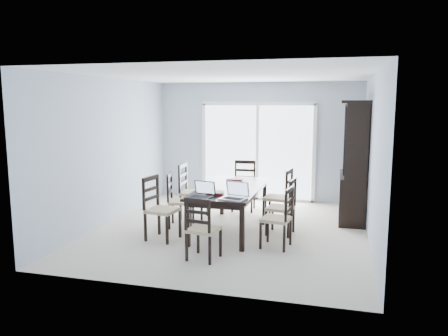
# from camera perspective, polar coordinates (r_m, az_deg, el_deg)

# --- Properties ---
(floor) EXTENTS (5.00, 5.00, 0.00)m
(floor) POSITION_cam_1_polar(r_m,az_deg,el_deg) (7.55, 0.86, -8.09)
(floor) COLOR beige
(floor) RESTS_ON ground
(ceiling) EXTENTS (5.00, 5.00, 0.00)m
(ceiling) POSITION_cam_1_polar(r_m,az_deg,el_deg) (7.25, 0.91, 12.01)
(ceiling) COLOR white
(ceiling) RESTS_ON back_wall
(back_wall) EXTENTS (4.50, 0.02, 2.60)m
(back_wall) POSITION_cam_1_polar(r_m,az_deg,el_deg) (9.72, 4.42, 3.44)
(back_wall) COLOR #A8B7C8
(back_wall) RESTS_ON floor
(wall_left) EXTENTS (0.02, 5.00, 2.60)m
(wall_left) POSITION_cam_1_polar(r_m,az_deg,el_deg) (8.12, -14.74, 2.17)
(wall_left) COLOR #A8B7C8
(wall_left) RESTS_ON floor
(wall_right) EXTENTS (0.02, 5.00, 2.60)m
(wall_right) POSITION_cam_1_polar(r_m,az_deg,el_deg) (7.10, 18.82, 1.11)
(wall_right) COLOR #A8B7C8
(wall_right) RESTS_ON floor
(balcony) EXTENTS (4.50, 2.00, 0.10)m
(balcony) POSITION_cam_1_polar(r_m,az_deg,el_deg) (10.89, 5.29, -3.20)
(balcony) COLOR gray
(balcony) RESTS_ON ground
(railing) EXTENTS (4.50, 0.06, 1.10)m
(railing) POSITION_cam_1_polar(r_m,az_deg,el_deg) (11.76, 6.14, 0.63)
(railing) COLOR #99999E
(railing) RESTS_ON balcony
(dining_table) EXTENTS (1.00, 2.20, 0.75)m
(dining_table) POSITION_cam_1_polar(r_m,az_deg,el_deg) (7.39, 0.87, -3.08)
(dining_table) COLOR black
(dining_table) RESTS_ON floor
(china_hutch) EXTENTS (0.50, 1.38, 2.20)m
(china_hutch) POSITION_cam_1_polar(r_m,az_deg,el_deg) (8.35, 16.61, 0.69)
(china_hutch) COLOR black
(china_hutch) RESTS_ON floor
(sliding_door) EXTENTS (2.52, 0.05, 2.18)m
(sliding_door) POSITION_cam_1_polar(r_m,az_deg,el_deg) (9.72, 4.39, 2.18)
(sliding_door) COLOR silver
(sliding_door) RESTS_ON floor
(chair_left_near) EXTENTS (0.52, 0.51, 1.17)m
(chair_left_near) POSITION_cam_1_polar(r_m,az_deg,el_deg) (7.02, -8.74, -4.28)
(chair_left_near) COLOR black
(chair_left_near) RESTS_ON floor
(chair_left_mid) EXTENTS (0.50, 0.49, 1.10)m
(chair_left_mid) POSITION_cam_1_polar(r_m,az_deg,el_deg) (7.68, -6.31, -3.40)
(chair_left_mid) COLOR black
(chair_left_mid) RESTS_ON floor
(chair_left_far) EXTENTS (0.47, 0.46, 1.19)m
(chair_left_far) POSITION_cam_1_polar(r_m,az_deg,el_deg) (8.22, -4.60, -2.22)
(chair_left_far) COLOR black
(chair_left_far) RESTS_ON floor
(chair_right_near) EXTENTS (0.47, 0.46, 1.07)m
(chair_right_near) POSITION_cam_1_polar(r_m,az_deg,el_deg) (6.57, 7.61, -5.61)
(chair_right_near) COLOR black
(chair_right_near) RESTS_ON floor
(chair_right_mid) EXTENTS (0.47, 0.45, 1.08)m
(chair_right_mid) POSITION_cam_1_polar(r_m,az_deg,el_deg) (7.23, 8.12, -4.27)
(chair_right_mid) COLOR black
(chair_right_mid) RESTS_ON floor
(chair_right_far) EXTENTS (0.50, 0.49, 1.15)m
(chair_right_far) POSITION_cam_1_polar(r_m,az_deg,el_deg) (7.84, 7.70, -2.95)
(chair_right_far) COLOR black
(chair_right_far) RESTS_ON floor
(chair_end_near) EXTENTS (0.45, 0.46, 1.04)m
(chair_end_near) POSITION_cam_1_polar(r_m,az_deg,el_deg) (5.99, -3.06, -7.09)
(chair_end_near) COLOR black
(chair_end_near) RESTS_ON floor
(chair_end_far) EXTENTS (0.46, 0.47, 1.15)m
(chair_end_far) POSITION_cam_1_polar(r_m,az_deg,el_deg) (8.87, 2.66, -1.55)
(chair_end_far) COLOR black
(chair_end_far) RESTS_ON floor
(laptop_dark) EXTENTS (0.38, 0.30, 0.24)m
(laptop_dark) POSITION_cam_1_polar(r_m,az_deg,el_deg) (6.57, -3.07, -3.37)
(laptop_dark) COLOR black
(laptop_dark) RESTS_ON dining_table
(laptop_silver) EXTENTS (0.42, 0.34, 0.25)m
(laptop_silver) POSITION_cam_1_polar(r_m,az_deg,el_deg) (6.42, 1.20, -3.61)
(laptop_silver) COLOR silver
(laptop_silver) RESTS_ON dining_table
(book_stack) EXTENTS (0.33, 0.29, 0.05)m
(book_stack) POSITION_cam_1_polar(r_m,az_deg,el_deg) (6.77, -1.20, -3.29)
(book_stack) COLOR maroon
(book_stack) RESTS_ON dining_table
(cell_phone) EXTENTS (0.11, 0.07, 0.01)m
(cell_phone) POSITION_cam_1_polar(r_m,az_deg,el_deg) (6.54, 0.30, -3.88)
(cell_phone) COLOR black
(cell_phone) RESTS_ON dining_table
(game_box) EXTENTS (0.27, 0.14, 0.07)m
(game_box) POSITION_cam_1_polar(r_m,az_deg,el_deg) (7.75, 1.37, -1.69)
(game_box) COLOR #531022
(game_box) RESTS_ON dining_table
(hot_tub) EXTENTS (2.08, 1.92, 0.94)m
(hot_tub) POSITION_cam_1_polar(r_m,az_deg,el_deg) (10.93, 0.63, -0.34)
(hot_tub) COLOR brown
(hot_tub) RESTS_ON balcony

